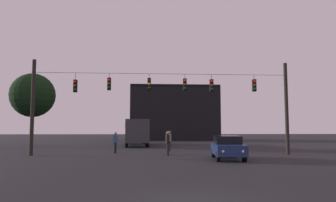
{
  "coord_description": "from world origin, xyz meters",
  "views": [
    {
      "loc": [
        -1.23,
        -8.47,
        1.98
      ],
      "look_at": [
        0.56,
        18.06,
        4.35
      ],
      "focal_mm": 33.37,
      "sensor_mm": 36.0,
      "label": 1
    }
  ],
  "objects_px": {
    "car_near_right": "(227,147)",
    "pedestrian_crossing_center": "(115,141)",
    "tree_left_silhouette": "(33,95)",
    "pedestrian_crossing_left": "(169,140)",
    "city_bus": "(136,130)",
    "pedestrian_crossing_right": "(168,142)"
  },
  "relations": [
    {
      "from": "pedestrian_crossing_left",
      "to": "pedestrian_crossing_center",
      "type": "xyz_separation_m",
      "value": [
        -4.58,
        -1.99,
        -0.04
      ]
    },
    {
      "from": "city_bus",
      "to": "tree_left_silhouette",
      "type": "bearing_deg",
      "value": -172.41
    },
    {
      "from": "pedestrian_crossing_left",
      "to": "tree_left_silhouette",
      "type": "bearing_deg",
      "value": 150.82
    },
    {
      "from": "city_bus",
      "to": "pedestrian_crossing_center",
      "type": "relative_size",
      "value": 6.45
    },
    {
      "from": "city_bus",
      "to": "pedestrian_crossing_right",
      "type": "bearing_deg",
      "value": -78.87
    },
    {
      "from": "tree_left_silhouette",
      "to": "pedestrian_crossing_center",
      "type": "bearing_deg",
      "value": -44.82
    },
    {
      "from": "car_near_right",
      "to": "pedestrian_crossing_left",
      "type": "height_order",
      "value": "pedestrian_crossing_left"
    },
    {
      "from": "car_near_right",
      "to": "pedestrian_crossing_center",
      "type": "height_order",
      "value": "pedestrian_crossing_center"
    },
    {
      "from": "car_near_right",
      "to": "pedestrian_crossing_right",
      "type": "height_order",
      "value": "pedestrian_crossing_right"
    },
    {
      "from": "city_bus",
      "to": "pedestrian_crossing_right",
      "type": "distance_m",
      "value": 14.62
    },
    {
      "from": "car_near_right",
      "to": "tree_left_silhouette",
      "type": "relative_size",
      "value": 0.54
    },
    {
      "from": "pedestrian_crossing_left",
      "to": "city_bus",
      "type": "bearing_deg",
      "value": 108.18
    },
    {
      "from": "tree_left_silhouette",
      "to": "city_bus",
      "type": "bearing_deg",
      "value": 7.59
    },
    {
      "from": "car_near_right",
      "to": "tree_left_silhouette",
      "type": "distance_m",
      "value": 24.82
    },
    {
      "from": "pedestrian_crossing_left",
      "to": "pedestrian_crossing_center",
      "type": "distance_m",
      "value": 5.0
    },
    {
      "from": "pedestrian_crossing_left",
      "to": "pedestrian_crossing_right",
      "type": "relative_size",
      "value": 1.0
    },
    {
      "from": "city_bus",
      "to": "car_near_right",
      "type": "relative_size",
      "value": 2.48
    },
    {
      "from": "tree_left_silhouette",
      "to": "car_near_right",
      "type": "bearing_deg",
      "value": -41.24
    },
    {
      "from": "pedestrian_crossing_center",
      "to": "tree_left_silhouette",
      "type": "relative_size",
      "value": 0.21
    },
    {
      "from": "car_near_right",
      "to": "pedestrian_crossing_left",
      "type": "relative_size",
      "value": 2.51
    },
    {
      "from": "car_near_right",
      "to": "pedestrian_crossing_right",
      "type": "relative_size",
      "value": 2.5
    },
    {
      "from": "car_near_right",
      "to": "pedestrian_crossing_center",
      "type": "distance_m",
      "value": 9.65
    }
  ]
}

